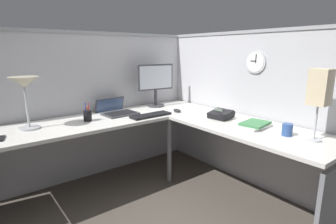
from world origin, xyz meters
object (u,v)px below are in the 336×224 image
object	(u,v)px
monitor	(156,82)
book_stack	(254,125)
desk_lamp_dome	(24,87)
wall_clock	(256,62)
office_phone	(221,115)
keyboard	(151,115)
laptop	(116,111)
coffee_mug	(287,130)
desk_lamp_paper	(320,89)
pen_cup	(88,116)
computer_mouse	(177,111)

from	to	relation	value
monitor	book_stack	distance (m)	1.30
desk_lamp_dome	wall_clock	distance (m)	2.10
monitor	book_stack	world-z (taller)	monitor
office_phone	book_stack	size ratio (longest dim) A/B	0.73
desk_lamp_dome	office_phone	bearing A→B (deg)	-26.26
keyboard	laptop	bearing A→B (deg)	120.11
book_stack	keyboard	bearing A→B (deg)	119.08
monitor	coffee_mug	world-z (taller)	monitor
coffee_mug	laptop	bearing A→B (deg)	114.62
monitor	coffee_mug	size ratio (longest dim) A/B	5.21
laptop	coffee_mug	distance (m)	1.69
desk_lamp_paper	wall_clock	size ratio (longest dim) A/B	2.41
coffee_mug	wall_clock	world-z (taller)	wall_clock
pen_cup	book_stack	bearing A→B (deg)	-45.71
desk_lamp_dome	pen_cup	bearing A→B (deg)	-6.52
keyboard	book_stack	world-z (taller)	book_stack
computer_mouse	wall_clock	size ratio (longest dim) A/B	0.47
monitor	laptop	size ratio (longest dim) A/B	1.25
monitor	book_stack	xyz separation A→B (m)	(0.16, -1.26, -0.27)
monitor	desk_lamp_dome	bearing A→B (deg)	-175.64
wall_clock	computer_mouse	bearing A→B (deg)	128.00
laptop	desk_lamp_dome	xyz separation A→B (m)	(-0.86, -0.09, 0.34)
computer_mouse	pen_cup	size ratio (longest dim) A/B	0.58
coffee_mug	pen_cup	bearing A→B (deg)	127.45
pen_cup	coffee_mug	world-z (taller)	pen_cup
laptop	coffee_mug	size ratio (longest dim) A/B	4.17
pen_cup	office_phone	xyz separation A→B (m)	(1.07, -0.72, -0.02)
book_stack	pen_cup	bearing A→B (deg)	134.29
laptop	pen_cup	size ratio (longest dim) A/B	2.22
computer_mouse	desk_lamp_paper	xyz separation A→B (m)	(0.20, -1.35, 0.37)
monitor	coffee_mug	bearing A→B (deg)	-84.14
monitor	office_phone	bearing A→B (deg)	-79.39
pen_cup	desk_lamp_paper	distance (m)	1.96
office_phone	desk_lamp_paper	world-z (taller)	desk_lamp_paper
laptop	desk_lamp_dome	world-z (taller)	desk_lamp_dome
keyboard	computer_mouse	xyz separation A→B (m)	(0.34, -0.02, 0.01)
laptop	computer_mouse	distance (m)	0.66
wall_clock	monitor	bearing A→B (deg)	115.68
keyboard	pen_cup	world-z (taller)	pen_cup
desk_lamp_dome	desk_lamp_paper	distance (m)	2.29
book_stack	coffee_mug	size ratio (longest dim) A/B	3.14
computer_mouse	coffee_mug	bearing A→B (deg)	-82.39
office_phone	desk_lamp_paper	size ratio (longest dim) A/B	0.42
desk_lamp_dome	coffee_mug	bearing A→B (deg)	-42.90
keyboard	desk_lamp_dome	world-z (taller)	desk_lamp_dome
office_phone	keyboard	bearing A→B (deg)	134.63
desk_lamp_paper	wall_clock	xyz separation A→B (m)	(0.28, 0.73, 0.16)
desk_lamp_dome	pen_cup	distance (m)	0.59
wall_clock	laptop	bearing A→B (deg)	136.18
monitor	laptop	xyz separation A→B (m)	(-0.54, -0.02, -0.27)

